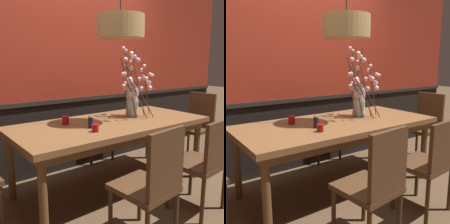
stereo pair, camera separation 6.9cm
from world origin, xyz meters
The scene contains 12 objects.
ground_plane centered at (0.00, 0.00, 0.00)m, with size 24.00×24.00×0.00m, color brown.
back_wall centered at (0.00, 0.82, 1.35)m, with size 5.83×0.14×2.73m.
dining_table centered at (0.00, 0.00, 0.67)m, with size 2.12×0.99×0.75m.
chair_near_side_right centered at (0.37, -0.90, 0.51)m, with size 0.48×0.45×0.89m.
chair_far_side_right centered at (0.34, 0.91, 0.50)m, with size 0.43×0.40×0.89m.
chair_head_east_end centered at (1.51, -0.01, 0.53)m, with size 0.43×0.44×0.95m.
chair_near_side_left centered at (-0.34, -0.93, 0.51)m, with size 0.45×0.47×0.93m.
vase_with_blossoms centered at (0.37, 0.08, 1.00)m, with size 0.41×0.41×0.81m.
candle_holder_nearer_center centered at (-0.37, -0.24, 0.79)m, with size 0.07×0.07×0.07m.
candle_holder_nearer_edge centered at (-0.45, 0.19, 0.80)m, with size 0.08×0.08×0.09m.
condiment_bottle centered at (-0.33, -0.09, 0.81)m, with size 0.05×0.05×0.12m.
pendant_lamp centered at (0.04, -0.09, 1.73)m, with size 0.47×0.47×1.11m.
Camera 2 is at (-1.62, -2.23, 1.39)m, focal length 42.22 mm.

